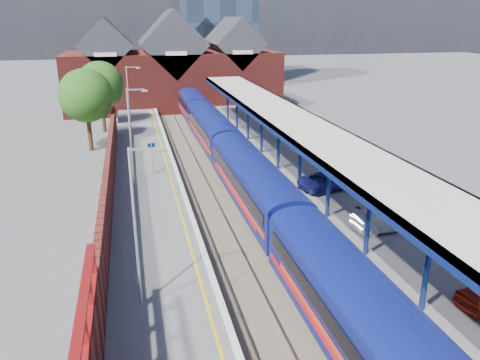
# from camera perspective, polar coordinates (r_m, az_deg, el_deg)

# --- Properties ---
(ground) EXTENTS (240.00, 240.00, 0.00)m
(ground) POSITION_cam_1_polar(r_m,az_deg,el_deg) (43.99, -4.40, 2.43)
(ground) COLOR #5B5B5E
(ground) RESTS_ON ground
(ballast_bed) EXTENTS (6.00, 76.00, 0.06)m
(ballast_bed) POSITION_cam_1_polar(r_m,az_deg,el_deg) (34.66, -1.81, -2.17)
(ballast_bed) COLOR #473D33
(ballast_bed) RESTS_ON ground
(rails) EXTENTS (4.51, 76.00, 0.14)m
(rails) POSITION_cam_1_polar(r_m,az_deg,el_deg) (34.63, -1.81, -2.03)
(rails) COLOR slate
(rails) RESTS_ON ground
(left_platform) EXTENTS (5.00, 76.00, 1.00)m
(left_platform) POSITION_cam_1_polar(r_m,az_deg,el_deg) (33.92, -10.96, -2.16)
(left_platform) COLOR #565659
(left_platform) RESTS_ON ground
(right_platform) EXTENTS (6.00, 76.00, 1.00)m
(right_platform) POSITION_cam_1_polar(r_m,az_deg,el_deg) (36.07, 7.57, -0.66)
(right_platform) COLOR #565659
(right_platform) RESTS_ON ground
(coping_left) EXTENTS (0.30, 76.00, 0.05)m
(coping_left) POSITION_cam_1_polar(r_m,az_deg,el_deg) (33.87, -7.05, -1.03)
(coping_left) COLOR silver
(coping_left) RESTS_ON left_platform
(coping_right) EXTENTS (0.30, 76.00, 0.05)m
(coping_right) POSITION_cam_1_polar(r_m,az_deg,el_deg) (35.02, 3.23, -0.22)
(coping_right) COLOR silver
(coping_right) RESTS_ON right_platform
(yellow_line) EXTENTS (0.14, 76.00, 0.01)m
(yellow_line) POSITION_cam_1_polar(r_m,az_deg,el_deg) (33.83, -8.06, -1.14)
(yellow_line) COLOR yellow
(yellow_line) RESTS_ON left_platform
(train) EXTENTS (2.89, 65.91, 3.45)m
(train) POSITION_cam_1_polar(r_m,az_deg,el_deg) (39.62, -1.37, 3.78)
(train) COLOR navy
(train) RESTS_ON ground
(canopy) EXTENTS (4.50, 52.00, 4.48)m
(canopy) POSITION_cam_1_polar(r_m,az_deg,el_deg) (36.37, 6.05, 7.35)
(canopy) COLOR navy
(canopy) RESTS_ON right_platform
(lamp_post_b) EXTENTS (1.48, 0.18, 7.00)m
(lamp_post_b) POSITION_cam_1_polar(r_m,az_deg,el_deg) (19.25, -12.32, -4.73)
(lamp_post_b) COLOR #A5A8AA
(lamp_post_b) RESTS_ON left_platform
(lamp_post_c) EXTENTS (1.48, 0.18, 7.00)m
(lamp_post_c) POSITION_cam_1_polar(r_m,az_deg,el_deg) (34.52, -13.03, 5.88)
(lamp_post_c) COLOR #A5A8AA
(lamp_post_c) RESTS_ON left_platform
(lamp_post_d) EXTENTS (1.48, 0.18, 7.00)m
(lamp_post_d) POSITION_cam_1_polar(r_m,az_deg,el_deg) (50.25, -13.31, 9.93)
(lamp_post_d) COLOR #A5A8AA
(lamp_post_d) RESTS_ON left_platform
(platform_sign) EXTENTS (0.55, 0.08, 2.50)m
(platform_sign) POSITION_cam_1_polar(r_m,az_deg,el_deg) (37.05, -10.71, 3.26)
(platform_sign) COLOR #A5A8AA
(platform_sign) RESTS_ON left_platform
(brick_wall) EXTENTS (0.35, 50.00, 3.86)m
(brick_wall) POSITION_cam_1_polar(r_m,az_deg,el_deg) (27.24, -16.02, -3.58)
(brick_wall) COLOR #5C1B18
(brick_wall) RESTS_ON left_platform
(station_building) EXTENTS (30.00, 12.12, 13.78)m
(station_building) POSITION_cam_1_polar(r_m,az_deg,el_deg) (70.31, -8.20, 13.14)
(station_building) COLOR #5C1B18
(station_building) RESTS_ON ground
(tree_near) EXTENTS (5.20, 5.20, 8.10)m
(tree_near) POSITION_cam_1_polar(r_m,az_deg,el_deg) (48.29, -18.10, 9.58)
(tree_near) COLOR #382314
(tree_near) RESTS_ON ground
(tree_far) EXTENTS (5.20, 5.20, 8.10)m
(tree_far) POSITION_cam_1_polar(r_m,az_deg,el_deg) (56.12, -16.50, 10.96)
(tree_far) COLOR #382314
(tree_far) RESTS_ON ground
(parked_car_silver) EXTENTS (4.29, 1.83, 1.37)m
(parked_car_silver) POSITION_cam_1_polar(r_m,az_deg,el_deg) (28.30, 17.48, -4.54)
(parked_car_silver) COLOR silver
(parked_car_silver) RESTS_ON right_platform
(parked_car_dark) EXTENTS (4.21, 1.73, 1.22)m
(parked_car_dark) POSITION_cam_1_polar(r_m,az_deg,el_deg) (28.91, 18.13, -4.28)
(parked_car_dark) COLOR black
(parked_car_dark) RESTS_ON right_platform
(parked_car_blue) EXTENTS (4.88, 3.04, 1.26)m
(parked_car_blue) POSITION_cam_1_polar(r_m,az_deg,el_deg) (34.00, 10.85, -0.07)
(parked_car_blue) COLOR navy
(parked_car_blue) RESTS_ON right_platform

